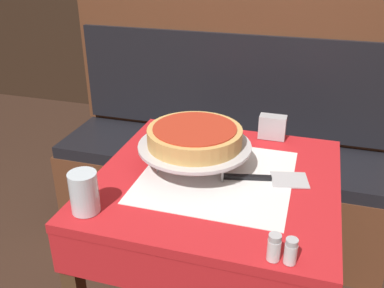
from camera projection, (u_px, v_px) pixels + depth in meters
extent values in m
cube|color=red|center=(217.00, 180.00, 1.38)|extent=(0.76, 0.76, 0.03)
cube|color=white|center=(217.00, 176.00, 1.38)|extent=(0.47, 0.47, 0.00)
cube|color=red|center=(216.00, 202.00, 1.42)|extent=(0.76, 0.76, 0.14)
cube|color=#4C331E|center=(158.00, 201.00, 1.94)|extent=(0.05, 0.05, 0.71)
cube|color=#4C331E|center=(317.00, 229.00, 1.76)|extent=(0.05, 0.05, 0.71)
cube|color=beige|center=(311.00, 57.00, 2.76)|extent=(0.75, 0.75, 0.03)
cube|color=white|center=(311.00, 55.00, 2.75)|extent=(0.46, 0.46, 0.00)
cube|color=beige|center=(309.00, 72.00, 2.80)|extent=(0.74, 0.74, 0.17)
cube|color=#4C331E|center=(246.00, 124.00, 2.72)|extent=(0.05, 0.05, 0.72)
cube|color=#4C331E|center=(359.00, 137.00, 2.54)|extent=(0.05, 0.05, 0.72)
cube|color=#4C331E|center=(262.00, 91.00, 3.30)|extent=(0.05, 0.05, 0.72)
cube|color=#4C331E|center=(354.00, 100.00, 3.13)|extent=(0.05, 0.05, 0.72)
cube|color=brown|center=(218.00, 195.00, 2.23)|extent=(1.62, 0.48, 0.44)
cube|color=black|center=(219.00, 153.00, 2.13)|extent=(1.59, 0.47, 0.06)
cube|color=brown|center=(231.00, 59.00, 2.12)|extent=(1.62, 0.06, 0.78)
cube|color=black|center=(229.00, 84.00, 2.14)|extent=(1.56, 0.02, 0.50)
cylinder|color=#ADADB2|center=(205.00, 142.00, 1.51)|extent=(0.01, 0.01, 0.07)
cylinder|color=#ADADB2|center=(157.00, 162.00, 1.38)|extent=(0.01, 0.01, 0.07)
cylinder|color=#ADADB2|center=(222.00, 172.00, 1.32)|extent=(0.01, 0.01, 0.07)
cylinder|color=#ADADB2|center=(195.00, 149.00, 1.39)|extent=(0.25, 0.25, 0.01)
cylinder|color=silver|center=(195.00, 148.00, 1.39)|extent=(0.36, 0.36, 0.01)
cylinder|color=silver|center=(195.00, 146.00, 1.39)|extent=(0.37, 0.37, 0.01)
cylinder|color=tan|center=(195.00, 137.00, 1.37)|extent=(0.31, 0.31, 0.05)
cylinder|color=red|center=(195.00, 128.00, 1.36)|extent=(0.27, 0.27, 0.01)
cube|color=#BCBCC1|center=(289.00, 180.00, 1.35)|extent=(0.13, 0.12, 0.00)
cube|color=black|center=(246.00, 177.00, 1.36)|extent=(0.16, 0.05, 0.01)
cylinder|color=silver|center=(84.00, 192.00, 1.18)|extent=(0.08, 0.08, 0.12)
cylinder|color=silver|center=(274.00, 250.00, 1.01)|extent=(0.03, 0.03, 0.06)
cylinder|color=#B7B7BC|center=(275.00, 238.00, 0.99)|extent=(0.03, 0.03, 0.02)
cylinder|color=silver|center=(290.00, 253.00, 1.00)|extent=(0.03, 0.03, 0.05)
cylinder|color=#B7B7BC|center=(292.00, 242.00, 0.99)|extent=(0.03, 0.03, 0.01)
cube|color=#B2B2B7|center=(272.00, 127.00, 1.61)|extent=(0.10, 0.05, 0.09)
cube|color=black|center=(309.00, 54.00, 2.71)|extent=(0.11, 0.11, 0.03)
cylinder|color=black|center=(311.00, 41.00, 2.67)|extent=(0.01, 0.01, 0.13)
cylinder|color=white|center=(311.00, 42.00, 2.70)|extent=(0.04, 0.04, 0.10)
cylinder|color=gold|center=(306.00, 44.00, 2.67)|extent=(0.04, 0.04, 0.10)
cylinder|color=#99194C|center=(315.00, 44.00, 2.66)|extent=(0.04, 0.04, 0.10)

